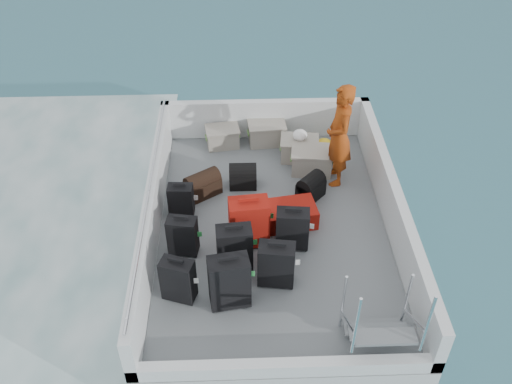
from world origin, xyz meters
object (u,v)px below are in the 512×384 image
at_px(suitcase_3, 229,282).
at_px(suitcase_8, 290,214).
at_px(suitcase_1, 183,236).
at_px(suitcase_6, 276,265).
at_px(suitcase_4, 235,248).
at_px(suitcase_5, 249,223).
at_px(crate_1, 267,133).
at_px(crate_3, 312,161).
at_px(crate_0, 223,138).
at_px(crate_2, 299,150).
at_px(suitcase_2, 181,201).
at_px(passenger, 339,136).
at_px(suitcase_7, 292,229).
at_px(suitcase_0, 178,281).

distance_m(suitcase_3, suitcase_8, 1.75).
bearing_deg(suitcase_8, suitcase_3, 140.43).
relative_size(suitcase_1, suitcase_6, 0.93).
relative_size(suitcase_1, suitcase_4, 0.87).
xyz_separation_m(suitcase_4, suitcase_5, (0.20, 0.46, 0.03)).
xyz_separation_m(suitcase_4, crate_1, (0.58, 2.96, -0.16)).
height_order(suitcase_4, suitcase_6, suitcase_4).
bearing_deg(crate_3, crate_0, 151.85).
relative_size(suitcase_6, crate_2, 1.10).
distance_m(suitcase_5, crate_1, 2.53).
distance_m(suitcase_6, crate_1, 3.26).
bearing_deg(suitcase_2, passenger, 20.80).
bearing_deg(suitcase_7, suitcase_0, -143.97).
bearing_deg(suitcase_1, suitcase_8, 29.82).
bearing_deg(crate_2, suitcase_5, -114.27).
xyz_separation_m(suitcase_0, suitcase_5, (0.92, 0.98, 0.06)).
height_order(suitcase_3, suitcase_5, suitcase_3).
height_order(suitcase_2, suitcase_8, suitcase_2).
bearing_deg(suitcase_5, suitcase_6, -71.54).
bearing_deg(suitcase_4, suitcase_7, 19.62).
bearing_deg(suitcase_6, suitcase_0, -162.16).
distance_m(suitcase_3, suitcase_5, 1.12).
bearing_deg(suitcase_1, suitcase_5, 19.46).
bearing_deg(suitcase_0, suitcase_3, 9.08).
xyz_separation_m(suitcase_2, suitcase_8, (1.60, -0.23, -0.12)).
bearing_deg(suitcase_7, suitcase_5, 176.99).
xyz_separation_m(suitcase_5, crate_1, (0.37, 2.50, -0.19)).
bearing_deg(crate_1, suitcase_8, -83.52).
distance_m(suitcase_6, suitcase_7, 0.72).
xyz_separation_m(crate_2, passenger, (0.53, -0.60, 0.67)).
distance_m(suitcase_7, crate_3, 1.80).
xyz_separation_m(suitcase_2, crate_0, (0.60, 1.79, -0.11)).
bearing_deg(suitcase_0, passenger, 64.07).
bearing_deg(suitcase_4, crate_1, 73.86).
height_order(suitcase_5, suitcase_7, suitcase_5).
height_order(suitcase_6, suitcase_8, suitcase_6).
distance_m(suitcase_8, crate_0, 2.26).
xyz_separation_m(suitcase_1, suitcase_4, (0.71, -0.30, 0.04)).
xyz_separation_m(suitcase_0, crate_3, (1.99, 2.62, -0.13)).
bearing_deg(suitcase_6, suitcase_8, 84.67).
bearing_deg(crate_0, crate_2, -18.61).
height_order(suitcase_0, suitcase_3, suitcase_3).
bearing_deg(passenger, suitcase_2, -76.60).
relative_size(suitcase_4, suitcase_6, 1.06).
distance_m(crate_1, passenger, 1.66).
distance_m(crate_0, passenger, 2.20).
bearing_deg(passenger, crate_2, -142.66).
relative_size(suitcase_1, crate_1, 0.99).
bearing_deg(passenger, crate_3, -129.06).
distance_m(suitcase_2, suitcase_3, 1.87).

